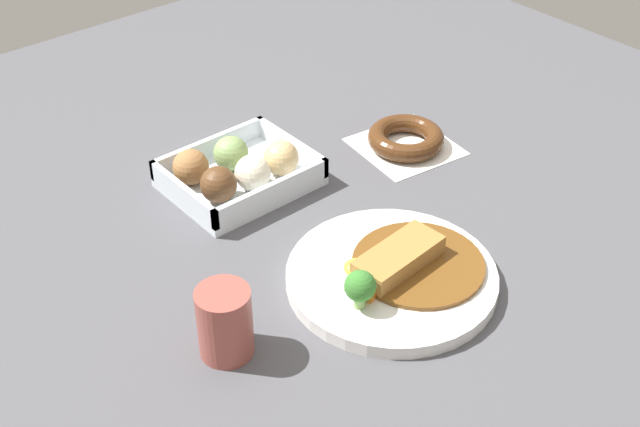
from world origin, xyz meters
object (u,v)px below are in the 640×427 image
(donut_box, at_px, (237,172))
(chocolate_ring_donut, at_px, (406,139))
(coffee_mug, at_px, (225,322))
(curry_plate, at_px, (393,274))

(donut_box, height_order, chocolate_ring_donut, donut_box)
(donut_box, xyz_separation_m, coffee_mug, (-0.20, -0.25, 0.02))
(curry_plate, bearing_deg, chocolate_ring_donut, 42.15)
(curry_plate, xyz_separation_m, coffee_mug, (-0.22, 0.04, 0.03))
(chocolate_ring_donut, bearing_deg, coffee_mug, -159.04)
(chocolate_ring_donut, bearing_deg, donut_box, 163.21)
(coffee_mug, bearing_deg, chocolate_ring_donut, 20.96)
(curry_plate, xyz_separation_m, chocolate_ring_donut, (0.24, 0.21, 0.00))
(curry_plate, height_order, chocolate_ring_donut, curry_plate)
(donut_box, distance_m, coffee_mug, 0.32)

